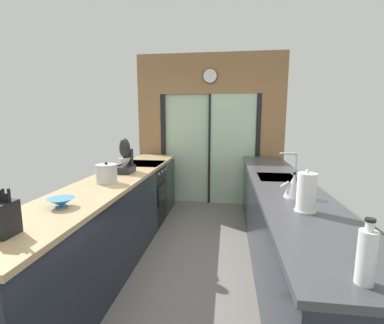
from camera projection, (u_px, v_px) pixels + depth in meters
The scene contains 13 objects.
ground_plane at pixel (199, 247), 3.37m from camera, with size 5.04×7.60×0.02m, color slate.
back_wall_unit at pixel (210, 121), 4.88m from camera, with size 2.64×0.12×2.70m.
left_counter_run at pixel (112, 221), 2.95m from camera, with size 0.62×3.80×0.92m.
right_counter_run at pixel (280, 224), 2.88m from camera, with size 0.62×3.80×0.92m.
sink_faucet at pixel (293, 161), 3.00m from camera, with size 0.19×0.02×0.28m.
oven_range at pixel (143, 194), 4.05m from camera, with size 0.60×0.60×0.92m.
mixing_bowl at pixel (61, 202), 2.02m from camera, with size 0.20×0.20×0.07m.
knife_block at pixel (6, 218), 1.51m from camera, with size 0.09×0.14×0.28m.
stand_mixer at pixel (126, 160), 3.27m from camera, with size 0.17×0.27×0.42m.
stock_pot at pixel (107, 174), 2.76m from camera, with size 0.22×0.22×0.22m.
kettle at pixel (294, 186), 2.26m from camera, with size 0.25×0.16×0.22m.
soap_bottle at pixel (366, 256), 1.07m from camera, with size 0.07×0.07×0.28m.
paper_towel_roll at pixel (306, 193), 1.90m from camera, with size 0.15×0.15×0.31m.
Camera 1 is at (0.34, -2.54, 1.58)m, focal length 25.29 mm.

